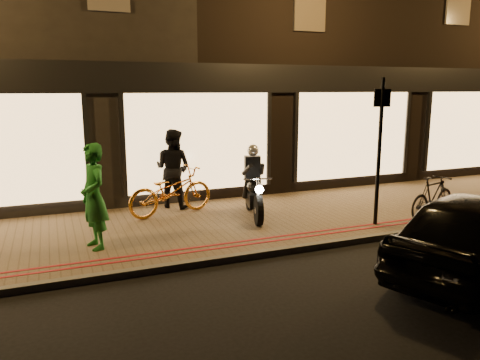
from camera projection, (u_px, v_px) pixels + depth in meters
name	position (u px, v px, depth m)	size (l,w,h in m)	color
ground	(269.00, 257.00, 8.18)	(90.00, 90.00, 0.00)	black
sidewalk	(228.00, 224.00, 9.99)	(50.00, 4.00, 0.12)	brown
kerb_stone	(267.00, 253.00, 8.21)	(50.00, 0.14, 0.12)	#59544C
red_kerb_lines	(256.00, 241.00, 8.66)	(50.00, 0.26, 0.01)	#9B0E11
building_row	(153.00, 47.00, 15.53)	(48.00, 10.11, 8.50)	black
motorcycle	(254.00, 189.00, 10.24)	(0.77, 1.90, 1.59)	black
sign_post	(380.00, 144.00, 9.45)	(0.35, 0.11, 3.00)	black
bicycle_gold	(171.00, 191.00, 10.42)	(0.71, 2.03, 1.07)	orange
bicycle_dark	(433.00, 197.00, 10.15)	(0.44, 1.56, 0.93)	black
person_green	(94.00, 197.00, 8.15)	(0.68, 0.45, 1.87)	#1C6B23
person_dark	(173.00, 168.00, 11.03)	(0.90, 0.70, 1.86)	black
parked_car	(478.00, 233.00, 7.31)	(1.62, 4.02, 1.37)	black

